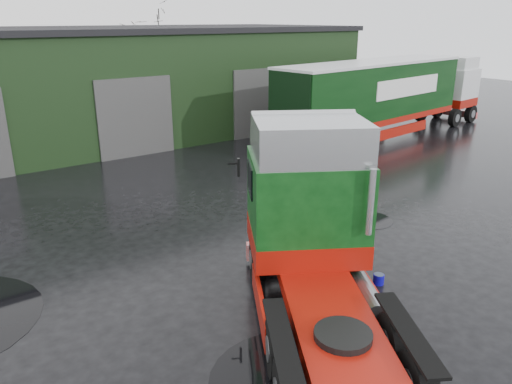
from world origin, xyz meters
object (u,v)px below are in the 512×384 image
Objects in this scene: warehouse at (93,83)px; lorry_right at (372,102)px; hero_tractor at (325,240)px; wash_bucket at (379,279)px; tree_back_b at (147,57)px.

warehouse is 16.36m from lorry_right.
lorry_right is (14.96, 12.00, 0.00)m from hero_tractor.
lorry_right is at bearing 42.89° from wash_bucket.
hero_tractor is at bearing -97.15° from warehouse.
tree_back_b reaches higher than lorry_right.
lorry_right is 21.44m from tree_back_b.
warehouse is at bearing -128.66° from tree_back_b.
tree_back_b reaches higher than wash_bucket.
wash_bucket is at bearing -104.14° from tree_back_b.
lorry_right reaches higher than wash_bucket.
warehouse reaches higher than wash_bucket.
tree_back_b is (8.15, 32.35, 3.61)m from wash_bucket.
hero_tractor is 3.55m from wash_bucket.
wash_bucket is 0.04× the size of tree_back_b.
tree_back_b is at bearing 102.12° from hero_tractor.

